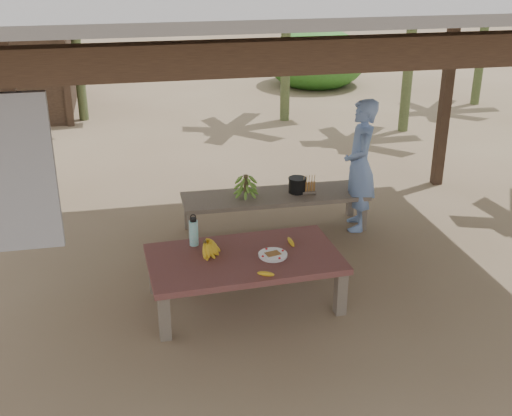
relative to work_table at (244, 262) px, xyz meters
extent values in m
plane|color=brown|center=(0.50, 0.32, -0.43)|extent=(80.00, 80.00, 0.00)
cube|color=black|center=(-2.30, 2.62, 0.92)|extent=(0.13, 0.13, 2.70)
cube|color=black|center=(3.30, 2.62, 0.92)|extent=(0.13, 0.13, 2.70)
cube|color=black|center=(0.50, -1.98, 2.27)|extent=(5.80, 0.14, 0.18)
cube|color=slate|center=(-1.60, -1.98, 1.72)|extent=(0.45, 0.05, 0.85)
cube|color=brown|center=(-0.80, -0.46, -0.21)|extent=(0.10, 0.10, 0.44)
cube|color=brown|center=(0.84, -0.38, -0.21)|extent=(0.10, 0.10, 0.44)
cube|color=brown|center=(-0.84, 0.38, -0.21)|extent=(0.10, 0.10, 0.44)
cube|color=brown|center=(0.80, 0.46, -0.21)|extent=(0.10, 0.10, 0.44)
cube|color=maroon|center=(0.00, 0.00, 0.04)|extent=(1.85, 1.08, 0.06)
cube|color=brown|center=(-0.35, 1.36, -0.23)|extent=(0.08, 0.08, 0.40)
cube|color=brown|center=(1.71, 1.34, -0.23)|extent=(0.08, 0.08, 0.40)
cube|color=brown|center=(-0.35, 1.82, -0.23)|extent=(0.08, 0.08, 0.40)
cube|color=brown|center=(1.71, 1.80, -0.23)|extent=(0.08, 0.08, 0.40)
cube|color=brown|center=(0.68, 1.58, -0.01)|extent=(2.20, 0.62, 0.05)
cylinder|color=white|center=(0.26, -0.07, 0.07)|extent=(0.25, 0.25, 0.01)
cylinder|color=white|center=(0.26, -0.07, 0.09)|extent=(0.27, 0.27, 0.02)
cube|color=brown|center=(0.26, -0.07, 0.09)|extent=(0.16, 0.13, 0.02)
ellipsoid|color=yellow|center=(0.12, -0.42, 0.09)|extent=(0.16, 0.07, 0.04)
ellipsoid|color=yellow|center=(0.50, 0.16, 0.09)|extent=(0.07, 0.17, 0.04)
cylinder|color=#3BB8B4|center=(-0.43, 0.34, 0.19)|extent=(0.09, 0.09, 0.25)
cylinder|color=black|center=(-0.43, 0.34, 0.33)|extent=(0.06, 0.06, 0.03)
torus|color=black|center=(-0.43, 0.34, 0.36)|extent=(0.06, 0.01, 0.06)
cylinder|color=black|center=(0.95, 1.59, 0.10)|extent=(0.21, 0.21, 0.18)
imported|color=#6987C7|center=(1.66, 1.43, 0.36)|extent=(0.50, 0.65, 1.58)
cylinder|color=#596638|center=(3.94, 5.24, 1.14)|extent=(0.18, 0.18, 3.14)
cylinder|color=#596638|center=(2.01, 6.39, 1.04)|extent=(0.18, 0.18, 2.94)
cylinder|color=#596638|center=(-1.77, 7.21, 1.28)|extent=(0.18, 0.18, 3.43)
cylinder|color=#596638|center=(6.26, 6.81, 1.04)|extent=(0.18, 0.18, 2.95)
camera|label=1|loc=(-0.99, -5.29, 2.85)|focal=45.00mm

